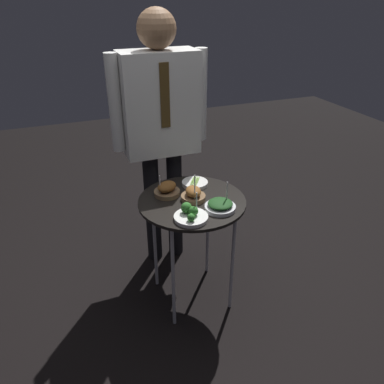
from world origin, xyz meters
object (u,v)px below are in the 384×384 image
bowl_roast_mid_left (167,190)px  bowl_broccoli_center (191,215)px  bowl_asparagus_mid_right (195,183)px  waiter_figure (160,116)px  bowl_roast_far_rim (194,195)px  bowl_spinach_back_left (220,206)px  serving_cart (192,209)px

bowl_roast_mid_left → bowl_broccoli_center: bowl_broccoli_center is taller
bowl_asparagus_mid_right → waiter_figure: size_ratio=0.09×
bowl_roast_far_rim → bowl_spinach_back_left: bearing=-56.9°
bowl_spinach_back_left → bowl_roast_far_rim: bearing=123.1°
bowl_roast_far_rim → bowl_broccoli_center: (-0.09, -0.18, -0.01)m
bowl_broccoli_center → bowl_roast_far_rim: bearing=64.1°
bowl_spinach_back_left → waiter_figure: (-0.13, 0.63, 0.33)m
bowl_roast_mid_left → bowl_spinach_back_left: size_ratio=0.91×
bowl_roast_far_rim → bowl_spinach_back_left: bowl_roast_far_rim is taller
bowl_broccoli_center → bowl_roast_mid_left: bearing=96.8°
bowl_roast_far_rim → bowl_asparagus_mid_right: size_ratio=1.10×
serving_cart → bowl_roast_mid_left: (-0.11, 0.11, 0.09)m
bowl_roast_mid_left → waiter_figure: (0.09, 0.37, 0.31)m
serving_cart → bowl_spinach_back_left: 0.20m
serving_cart → waiter_figure: size_ratio=0.43×
waiter_figure → bowl_asparagus_mid_right: bearing=-70.6°
bowl_asparagus_mid_right → bowl_broccoli_center: bearing=-115.0°
bowl_roast_far_rim → waiter_figure: (-0.04, 0.48, 0.32)m
bowl_asparagus_mid_right → waiter_figure: bearing=109.4°
bowl_roast_far_rim → bowl_spinach_back_left: (0.10, -0.15, -0.01)m
bowl_roast_far_rim → bowl_spinach_back_left: size_ratio=1.03×
bowl_asparagus_mid_right → bowl_roast_mid_left: bearing=-163.7°
bowl_spinach_back_left → bowl_broccoli_center: bowl_spinach_back_left is taller
serving_cart → bowl_roast_far_rim: bowl_roast_far_rim is taller
bowl_roast_mid_left → bowl_asparagus_mid_right: size_ratio=0.97×
bowl_roast_mid_left → bowl_roast_far_rim: bearing=-42.5°
bowl_roast_far_rim → bowl_asparagus_mid_right: bowl_roast_far_rim is taller
serving_cart → bowl_roast_mid_left: size_ratio=4.67×
bowl_spinach_back_left → waiter_figure: size_ratio=0.10×
serving_cart → bowl_roast_far_rim: (0.01, -0.00, 0.09)m
bowl_roast_mid_left → waiter_figure: waiter_figure is taller
bowl_roast_mid_left → bowl_spinach_back_left: 0.34m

